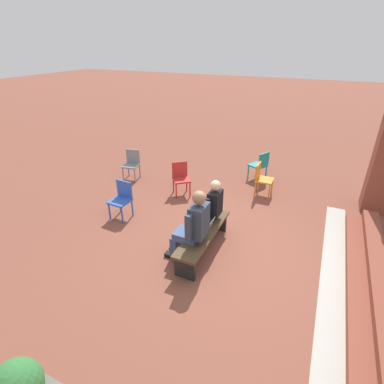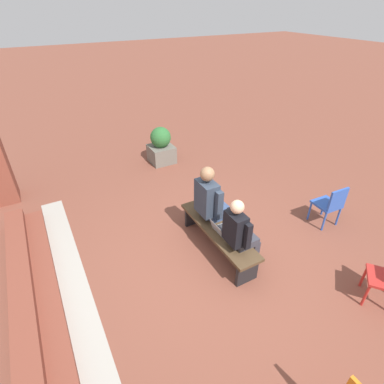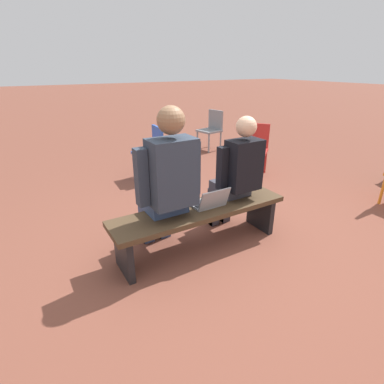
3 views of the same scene
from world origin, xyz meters
name	(u,v)px [view 2 (image 2 of 3)]	position (x,y,z in m)	size (l,w,h in m)	color
ground_plane	(215,262)	(0.00, 0.00, 0.00)	(60.00, 60.00, 0.00)	brown
concrete_strip	(79,304)	(0.23, 2.11, 0.00)	(5.67, 0.40, 0.01)	#A8A399
brick_steps	(34,316)	(0.23, 2.66, 0.12)	(4.87, 0.60, 0.30)	brown
bench	(218,233)	(0.23, -0.20, 0.35)	(1.80, 0.44, 0.45)	#4C3823
person_student	(240,232)	(-0.24, -0.26, 0.70)	(0.51, 0.65, 1.30)	#383842
person_adult	(212,202)	(0.55, -0.27, 0.76)	(0.60, 0.76, 1.44)	#384C75
laptop	(221,230)	(0.14, -0.18, 0.50)	(0.32, 0.29, 0.21)	#9EA0A5
plastic_chair_foreground	(331,204)	(-0.20, -2.35, 0.48)	(0.44, 0.44, 0.84)	#2D56B7
planter	(161,146)	(3.69, -0.71, 0.44)	(0.60, 0.60, 0.94)	#6B665B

